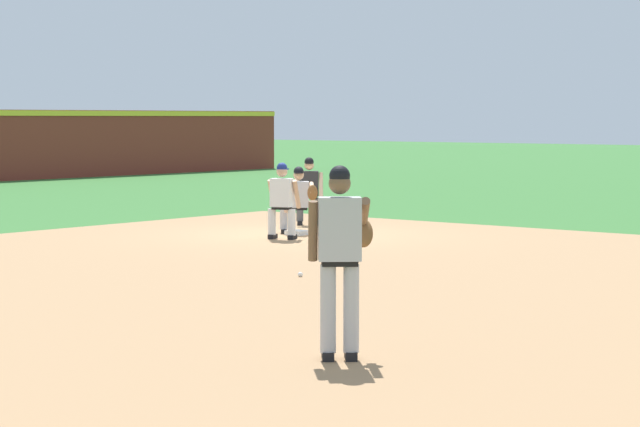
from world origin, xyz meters
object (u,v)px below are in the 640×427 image
object	(u,v)px
baseball	(300,275)
pitcher	(341,250)
baserunner	(282,198)
umpire	(309,188)
first_base_bag	(298,233)
first_baseman	(300,197)

from	to	relation	value
baseball	pitcher	size ratio (longest dim) A/B	0.04
pitcher	baserunner	size ratio (longest dim) A/B	1.27
baseball	umpire	bearing A→B (deg)	38.91
baserunner	first_base_bag	bearing A→B (deg)	21.00
first_base_bag	pitcher	size ratio (longest dim) A/B	0.20
baseball	pitcher	world-z (taller)	pitcher
baseball	pitcher	distance (m)	6.30
pitcher	baserunner	xyz separation A→B (m)	(8.58, 8.20, -0.27)
baserunner	first_baseman	bearing A→B (deg)	23.57
first_base_bag	baserunner	world-z (taller)	baserunner
first_baseman	baseball	bearing A→B (deg)	-139.76
pitcher	umpire	bearing A→B (deg)	40.91
pitcher	first_baseman	world-z (taller)	pitcher
first_base_bag	pitcher	distance (m)	12.75
baseball	umpire	distance (m)	8.83
baseball	first_baseman	distance (m)	6.80
pitcher	first_baseman	size ratio (longest dim) A/B	1.39
pitcher	baseball	bearing A→B (deg)	43.74
first_base_bag	baseball	size ratio (longest dim) A/B	5.14
baseball	baserunner	bearing A→B (deg)	43.67
pitcher	first_baseman	distance (m)	12.98
pitcher	first_baseman	bearing A→B (deg)	41.91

